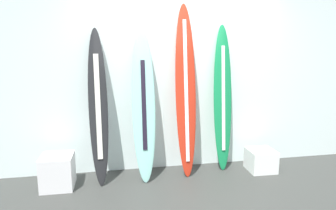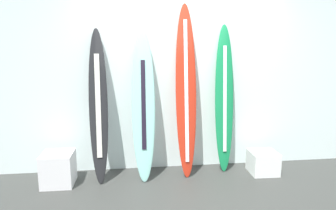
# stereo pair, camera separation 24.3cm
# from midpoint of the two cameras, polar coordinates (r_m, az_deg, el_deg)

# --- Properties ---
(wall_back) EXTENTS (7.20, 0.20, 2.80)m
(wall_back) POSITION_cam_midpoint_polar(r_m,az_deg,el_deg) (4.20, 4.33, 6.94)
(wall_back) COLOR silver
(wall_back) RESTS_ON ground
(surfboard_charcoal) EXTENTS (0.26, 0.48, 1.94)m
(surfboard_charcoal) POSITION_cam_midpoint_polar(r_m,az_deg,el_deg) (3.81, -11.47, -0.38)
(surfboard_charcoal) COLOR black
(surfboard_charcoal) RESTS_ON ground
(surfboard_seafoam) EXTENTS (0.31, 0.50, 1.94)m
(surfboard_seafoam) POSITION_cam_midpoint_polar(r_m,az_deg,el_deg) (3.81, -2.94, 0.09)
(surfboard_seafoam) COLOR #85C4B8
(surfboard_seafoam) RESTS_ON ground
(surfboard_crimson) EXTENTS (0.28, 0.41, 2.26)m
(surfboard_crimson) POSITION_cam_midpoint_polar(r_m,az_deg,el_deg) (3.90, 5.20, 2.43)
(surfboard_crimson) COLOR #B62816
(surfboard_crimson) RESTS_ON ground
(surfboard_emerald) EXTENTS (0.27, 0.31, 2.01)m
(surfboard_emerald) POSITION_cam_midpoint_polar(r_m,az_deg,el_deg) (4.14, 12.41, 0.93)
(surfboard_emerald) COLOR #157C45
(surfboard_emerald) RESTS_ON ground
(display_block_left) EXTENTS (0.37, 0.37, 0.30)m
(display_block_left) POSITION_cam_midpoint_polar(r_m,az_deg,el_deg) (4.36, 19.35, -10.37)
(display_block_left) COLOR white
(display_block_left) RESTS_ON ground
(display_block_center) EXTENTS (0.38, 0.38, 0.41)m
(display_block_center) POSITION_cam_midpoint_polar(r_m,az_deg,el_deg) (3.98, -18.68, -11.55)
(display_block_center) COLOR white
(display_block_center) RESTS_ON ground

